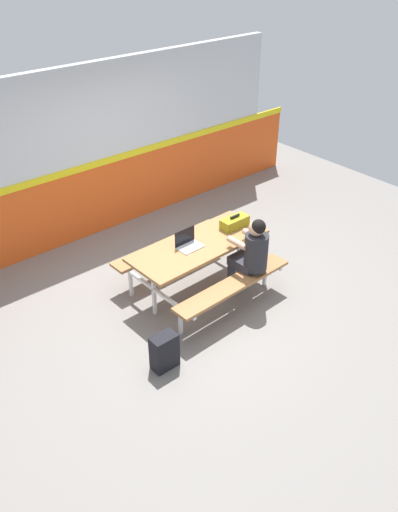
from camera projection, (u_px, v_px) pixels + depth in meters
The scene contains 7 objects.
ground_plane at pixel (195, 292), 7.17m from camera, with size 10.00×10.00×0.02m, color gray.
accent_backdrop at pixel (97, 155), 7.95m from camera, with size 8.00×0.14×2.60m.
picnic_table_main at pixel (199, 254), 6.89m from camera, with size 1.89×1.60×0.74m.
student_nearer at pixel (251, 252), 6.69m from camera, with size 0.37×0.53×1.21m.
laptop_silver at pixel (188, 243), 6.71m from camera, with size 0.33×0.23×0.22m.
toolbox_grey at pixel (235, 222), 7.12m from camera, with size 0.40×0.18×0.18m.
backpack_dark at pixel (164, 352), 5.88m from camera, with size 0.30×0.22×0.44m.
Camera 1 is at (-3.67, -4.42, 4.30)m, focal length 37.17 mm.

